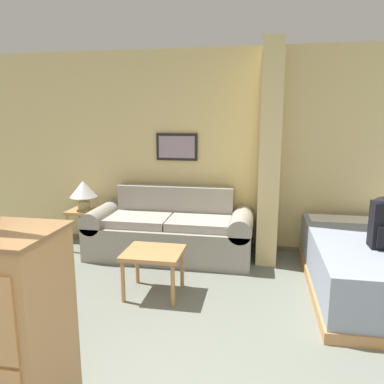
% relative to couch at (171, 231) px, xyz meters
% --- Properties ---
extents(wall_back, '(7.24, 0.16, 2.60)m').
position_rel_couch_xyz_m(wall_back, '(0.78, 0.48, 0.98)').
color(wall_back, '#DBC484').
rests_on(wall_back, ground_plane).
extents(wall_partition_pillar, '(0.24, 0.60, 2.60)m').
position_rel_couch_xyz_m(wall_partition_pillar, '(1.20, 0.13, 0.98)').
color(wall_partition_pillar, '#DBC484').
rests_on(wall_partition_pillar, ground_plane).
extents(couch, '(2.07, 0.84, 0.85)m').
position_rel_couch_xyz_m(couch, '(0.00, 0.00, 0.00)').
color(couch, gray).
rests_on(couch, ground_plane).
extents(coffee_table, '(0.57, 0.51, 0.45)m').
position_rel_couch_xyz_m(coffee_table, '(0.09, -1.09, 0.07)').
color(coffee_table, '#B27F4C').
rests_on(coffee_table, ground_plane).
extents(side_table, '(0.40, 0.40, 0.54)m').
position_rel_couch_xyz_m(side_table, '(-1.18, 0.04, 0.12)').
color(side_table, '#B27F4C').
rests_on(side_table, ground_plane).
extents(table_lamp, '(0.35, 0.35, 0.39)m').
position_rel_couch_xyz_m(table_lamp, '(-1.18, 0.04, 0.48)').
color(table_lamp, tan).
rests_on(table_lamp, side_table).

